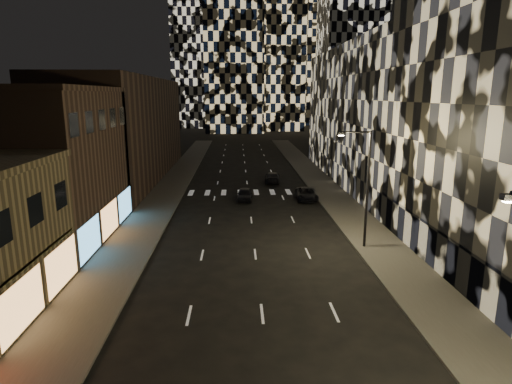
{
  "coord_description": "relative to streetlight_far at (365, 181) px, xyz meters",
  "views": [
    {
      "loc": [
        -1.27,
        -1.36,
        11.74
      ],
      "look_at": [
        -0.17,
        23.8,
        6.0
      ],
      "focal_mm": 30.0,
      "sensor_mm": 36.0,
      "label": 1
    }
  ],
  "objects": [
    {
      "name": "sidewalk_left",
      "position": [
        -18.35,
        20.0,
        -5.28
      ],
      "size": [
        4.0,
        120.0,
        0.15
      ],
      "primitive_type": "cube",
      "color": "#47443F",
      "rests_on": "ground"
    },
    {
      "name": "sidewalk_right",
      "position": [
        1.65,
        20.0,
        -5.28
      ],
      "size": [
        4.0,
        120.0,
        0.15
      ],
      "primitive_type": "cube",
      "color": "#47443F",
      "rests_on": "ground"
    },
    {
      "name": "curb_left",
      "position": [
        -16.25,
        20.0,
        -5.28
      ],
      "size": [
        0.2,
        120.0,
        0.15
      ],
      "primitive_type": "cube",
      "color": "#4C4C47",
      "rests_on": "ground"
    },
    {
      "name": "curb_right",
      "position": [
        -0.45,
        20.0,
        -5.28
      ],
      "size": [
        0.2,
        120.0,
        0.15
      ],
      "primitive_type": "cube",
      "color": "#4C4C47",
      "rests_on": "ground"
    },
    {
      "name": "retail_brown",
      "position": [
        -25.35,
        3.5,
        0.65
      ],
      "size": [
        10.0,
        15.0,
        12.0
      ],
      "primitive_type": "cube",
      "color": "#473328",
      "rests_on": "ground"
    },
    {
      "name": "retail_filler_left",
      "position": [
        -25.35,
        30.0,
        1.65
      ],
      "size": [
        10.0,
        40.0,
        14.0
      ],
      "primitive_type": "cube",
      "color": "#473328",
      "rests_on": "ground"
    },
    {
      "name": "midrise_base",
      "position": [
        3.95,
        -5.5,
        -3.85
      ],
      "size": [
        0.6,
        25.0,
        3.0
      ],
      "primitive_type": "cube",
      "color": "#383838",
      "rests_on": "ground"
    },
    {
      "name": "midrise_filler_right",
      "position": [
        11.65,
        27.0,
        3.65
      ],
      "size": [
        16.0,
        40.0,
        18.0
      ],
      "primitive_type": "cube",
      "color": "#232326",
      "rests_on": "ground"
    },
    {
      "name": "streetlight_far",
      "position": [
        0.0,
        0.0,
        0.0
      ],
      "size": [
        2.55,
        0.25,
        9.0
      ],
      "color": "black",
      "rests_on": "sidewalk_right"
    },
    {
      "name": "car_dark_midlane",
      "position": [
        -8.85,
        15.88,
        -4.66
      ],
      "size": [
        1.85,
        4.15,
        1.39
      ],
      "primitive_type": "imported",
      "rotation": [
        0.0,
        0.0,
        -0.05
      ],
      "color": "black",
      "rests_on": "ground"
    },
    {
      "name": "car_dark_oncoming",
      "position": [
        -4.85,
        25.91,
        -4.65
      ],
      "size": [
        2.41,
        5.01,
        1.41
      ],
      "primitive_type": "imported",
      "rotation": [
        0.0,
        0.0,
        3.05
      ],
      "color": "black",
      "rests_on": "ground"
    },
    {
      "name": "car_dark_rightlane",
      "position": [
        -1.78,
        15.78,
        -4.67
      ],
      "size": [
        2.51,
        5.04,
        1.37
      ],
      "primitive_type": "imported",
      "rotation": [
        0.0,
        0.0,
        -0.05
      ],
      "color": "black",
      "rests_on": "ground"
    }
  ]
}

